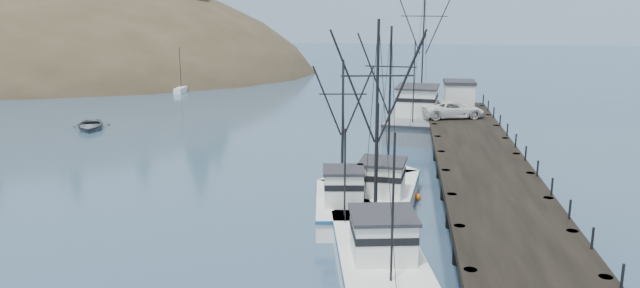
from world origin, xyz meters
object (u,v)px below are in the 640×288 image
Objects in this scene: trawler_near at (377,250)px; motorboat at (90,129)px; trawler_far at (385,193)px; pickup_truck at (453,109)px; pier at (478,157)px; pier_shed at (459,95)px; work_vessel at (419,117)px; trawler_mid at (343,203)px.

trawler_near is 2.36× the size of motorboat.
pickup_truck is (5.52, 19.62, 1.96)m from trawler_far.
pier is 3.87× the size of trawler_far.
motorboat is at bearing 74.61° from pickup_truck.
motorboat is (-36.03, -4.88, -3.42)m from pier_shed.
work_vessel is 5.36m from pickup_truck.
pickup_truck is (7.97, 22.00, 1.96)m from trawler_mid.
pier is 12.58m from trawler_mid.
pickup_truck is (-0.92, -4.78, -0.64)m from pier_shed.
work_vessel is 32.54m from motorboat.
trawler_near is 41.14m from motorboat.
pier_shed reaches higher than pier.
pier is at bearing 45.34° from trawler_mid.
trawler_near is 33.16m from work_vessel.
trawler_far is at bearing 89.13° from trawler_near.
trawler_far is 35.47m from motorboat.
trawler_near reaches higher than trawler_mid.
trawler_mid is at bearing -100.96° from work_vessel.
trawler_near is at bearing -94.79° from work_vessel.
pier_shed is at bearing 78.93° from trawler_near.
pier_shed is (6.43, 24.41, 2.60)m from trawler_far.
pickup_truck is (2.89, -4.24, 1.55)m from work_vessel.
work_vessel is 4.43m from pier_shed.
trawler_mid reaches higher than pier.
pier is at bearing 168.17° from pickup_truck.
trawler_mid is 0.84× the size of trawler_far.
trawler_near reaches higher than pier.
trawler_near reaches higher than motorboat.
trawler_far is 25.38m from pier_shed.
pier is 9.18m from trawler_far.
trawler_near is 2.15× the size of pickup_truck.
trawler_far reaches higher than motorboat.
motorboat is at bearing 146.58° from trawler_far.
trawler_near is at bearing -71.23° from trawler_mid.
pier_shed reaches higher than motorboat.
work_vessel reaches higher than trawler_mid.
work_vessel reaches higher than pickup_truck.
pier_shed is at bearing 89.78° from pier.
pier is 7.82× the size of pickup_truck.
pickup_truck is (5.66, 28.80, 1.96)m from trawler_near.
trawler_far is 3.55× the size of pier_shed.
trawler_near is at bearing -101.07° from pier_shed.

